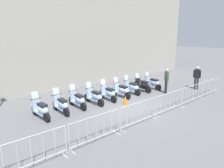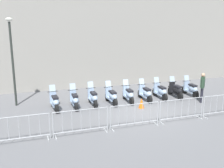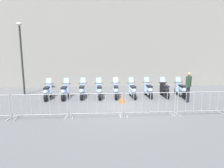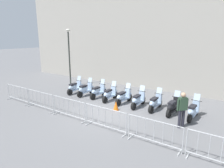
{
  "view_description": "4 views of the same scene",
  "coord_description": "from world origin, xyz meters",
  "px_view_note": "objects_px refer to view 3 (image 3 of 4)",
  "views": [
    {
      "loc": [
        -6.86,
        -7.82,
        3.87
      ],
      "look_at": [
        0.42,
        2.32,
        0.87
      ],
      "focal_mm": 32.13,
      "sensor_mm": 36.0,
      "label": 1
    },
    {
      "loc": [
        -4.42,
        -11.52,
        4.29
      ],
      "look_at": [
        -1.27,
        1.43,
        1.24
      ],
      "focal_mm": 40.18,
      "sensor_mm": 36.0,
      "label": 2
    },
    {
      "loc": [
        -0.27,
        -9.25,
        2.68
      ],
      "look_at": [
        -0.41,
        1.72,
        0.91
      ],
      "focal_mm": 28.77,
      "sensor_mm": 36.0,
      "label": 3
    },
    {
      "loc": [
        6.88,
        -7.88,
        4.25
      ],
      "look_at": [
        -0.75,
        1.46,
        1.28
      ],
      "focal_mm": 31.77,
      "sensor_mm": 36.0,
      "label": 4
    }
  ],
  "objects_px": {
    "motorcycle_4": "(116,91)",
    "officer_mid_plaza": "(188,85)",
    "barrier_segment_3": "(150,104)",
    "motorcycle_3": "(99,91)",
    "street_lamp": "(21,51)",
    "motorcycle_8": "(181,90)",
    "motorcycle_1": "(65,92)",
    "motorcycle_7": "(165,90)",
    "traffic_cone": "(122,98)",
    "motorcycle_6": "(149,90)",
    "barrier_segment_1": "(41,107)",
    "motorcycle_2": "(82,91)",
    "motorcycle_5": "(133,91)",
    "barrier_segment_2": "(97,106)",
    "barrier_segment_4": "(202,103)",
    "motorcycle_0": "(47,92)"
  },
  "relations": [
    {
      "from": "motorcycle_3",
      "to": "barrier_segment_3",
      "type": "distance_m",
      "value": 4.18
    },
    {
      "from": "barrier_segment_3",
      "to": "motorcycle_4",
      "type": "bearing_deg",
      "value": 113.4
    },
    {
      "from": "motorcycle_7",
      "to": "barrier_segment_2",
      "type": "relative_size",
      "value": 0.76
    },
    {
      "from": "officer_mid_plaza",
      "to": "traffic_cone",
      "type": "relative_size",
      "value": 3.15
    },
    {
      "from": "motorcycle_3",
      "to": "barrier_segment_3",
      "type": "xyz_separation_m",
      "value": [
        2.53,
        -3.33,
        0.07
      ]
    },
    {
      "from": "motorcycle_6",
      "to": "barrier_segment_2",
      "type": "xyz_separation_m",
      "value": [
        -2.97,
        -3.89,
        0.07
      ]
    },
    {
      "from": "motorcycle_2",
      "to": "motorcycle_6",
      "type": "distance_m",
      "value": 4.23
    },
    {
      "from": "motorcycle_8",
      "to": "traffic_cone",
      "type": "relative_size",
      "value": 3.14
    },
    {
      "from": "motorcycle_1",
      "to": "barrier_segment_1",
      "type": "xyz_separation_m",
      "value": [
        -0.06,
        -3.52,
        0.07
      ]
    },
    {
      "from": "motorcycle_4",
      "to": "officer_mid_plaza",
      "type": "relative_size",
      "value": 1.0
    },
    {
      "from": "motorcycle_6",
      "to": "street_lamp",
      "type": "relative_size",
      "value": 0.36
    },
    {
      "from": "motorcycle_4",
      "to": "barrier_segment_1",
      "type": "height_order",
      "value": "motorcycle_4"
    },
    {
      "from": "motorcycle_6",
      "to": "motorcycle_8",
      "type": "relative_size",
      "value": 1.0
    },
    {
      "from": "motorcycle_1",
      "to": "motorcycle_4",
      "type": "relative_size",
      "value": 1.0
    },
    {
      "from": "traffic_cone",
      "to": "motorcycle_1",
      "type": "bearing_deg",
      "value": 166.01
    },
    {
      "from": "motorcycle_1",
      "to": "motorcycle_6",
      "type": "bearing_deg",
      "value": 6.19
    },
    {
      "from": "motorcycle_1",
      "to": "street_lamp",
      "type": "height_order",
      "value": "street_lamp"
    },
    {
      "from": "street_lamp",
      "to": "motorcycle_1",
      "type": "bearing_deg",
      "value": -21.31
    },
    {
      "from": "motorcycle_5",
      "to": "barrier_segment_4",
      "type": "distance_m",
      "value": 4.31
    },
    {
      "from": "motorcycle_2",
      "to": "motorcycle_8",
      "type": "height_order",
      "value": "same"
    },
    {
      "from": "motorcycle_1",
      "to": "street_lamp",
      "type": "xyz_separation_m",
      "value": [
        -3.13,
        1.22,
        2.5
      ]
    },
    {
      "from": "street_lamp",
      "to": "motorcycle_0",
      "type": "bearing_deg",
      "value": -32.21
    },
    {
      "from": "motorcycle_2",
      "to": "traffic_cone",
      "type": "relative_size",
      "value": 3.14
    },
    {
      "from": "motorcycle_8",
      "to": "motorcycle_5",
      "type": "bearing_deg",
      "value": -174.97
    },
    {
      "from": "motorcycle_8",
      "to": "traffic_cone",
      "type": "height_order",
      "value": "motorcycle_8"
    },
    {
      "from": "motorcycle_6",
      "to": "motorcycle_8",
      "type": "distance_m",
      "value": 2.12
    },
    {
      "from": "motorcycle_1",
      "to": "motorcycle_8",
      "type": "bearing_deg",
      "value": 5.09
    },
    {
      "from": "motorcycle_6",
      "to": "street_lamp",
      "type": "distance_m",
      "value": 8.78
    },
    {
      "from": "motorcycle_1",
      "to": "motorcycle_8",
      "type": "xyz_separation_m",
      "value": [
        7.37,
        0.66,
        0.0
      ]
    },
    {
      "from": "motorcycle_0",
      "to": "motorcycle_3",
      "type": "height_order",
      "value": "same"
    },
    {
      "from": "street_lamp",
      "to": "motorcycle_8",
      "type": "bearing_deg",
      "value": -3.08
    },
    {
      "from": "motorcycle_7",
      "to": "motorcycle_8",
      "type": "xyz_separation_m",
      "value": [
        1.06,
        0.05,
        0.0
      ]
    },
    {
      "from": "motorcycle_3",
      "to": "barrier_segment_2",
      "type": "bearing_deg",
      "value": -87.06
    },
    {
      "from": "motorcycle_5",
      "to": "street_lamp",
      "type": "distance_m",
      "value": 7.81
    },
    {
      "from": "motorcycle_1",
      "to": "motorcycle_2",
      "type": "distance_m",
      "value": 1.07
    },
    {
      "from": "motorcycle_3",
      "to": "street_lamp",
      "type": "relative_size",
      "value": 0.36
    },
    {
      "from": "motorcycle_5",
      "to": "traffic_cone",
      "type": "bearing_deg",
      "value": -119.48
    },
    {
      "from": "motorcycle_2",
      "to": "barrier_segment_4",
      "type": "xyz_separation_m",
      "value": [
        5.95,
        -3.13,
        0.07
      ]
    },
    {
      "from": "motorcycle_3",
      "to": "motorcycle_8",
      "type": "bearing_deg",
      "value": 4.79
    },
    {
      "from": "motorcycle_1",
      "to": "motorcycle_4",
      "type": "height_order",
      "value": "same"
    },
    {
      "from": "motorcycle_0",
      "to": "motorcycle_3",
      "type": "bearing_deg",
      "value": 5.57
    },
    {
      "from": "motorcycle_4",
      "to": "motorcycle_5",
      "type": "relative_size",
      "value": 1.0
    },
    {
      "from": "motorcycle_3",
      "to": "officer_mid_plaza",
      "type": "xyz_separation_m",
      "value": [
        5.16,
        -0.91,
        0.53
      ]
    },
    {
      "from": "barrier_segment_1",
      "to": "barrier_segment_2",
      "type": "xyz_separation_m",
      "value": [
        2.35,
        0.2,
        0.0
      ]
    },
    {
      "from": "barrier_segment_4",
      "to": "motorcycle_7",
      "type": "bearing_deg",
      "value": 100.97
    },
    {
      "from": "motorcycle_1",
      "to": "barrier_segment_2",
      "type": "distance_m",
      "value": 4.03
    },
    {
      "from": "motorcycle_2",
      "to": "traffic_cone",
      "type": "distance_m",
      "value": 2.7
    },
    {
      "from": "motorcycle_5",
      "to": "barrier_segment_1",
      "type": "distance_m",
      "value": 5.79
    },
    {
      "from": "motorcycle_5",
      "to": "barrier_segment_4",
      "type": "height_order",
      "value": "motorcycle_5"
    },
    {
      "from": "motorcycle_1",
      "to": "motorcycle_2",
      "type": "bearing_deg",
      "value": 11.91
    }
  ]
}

